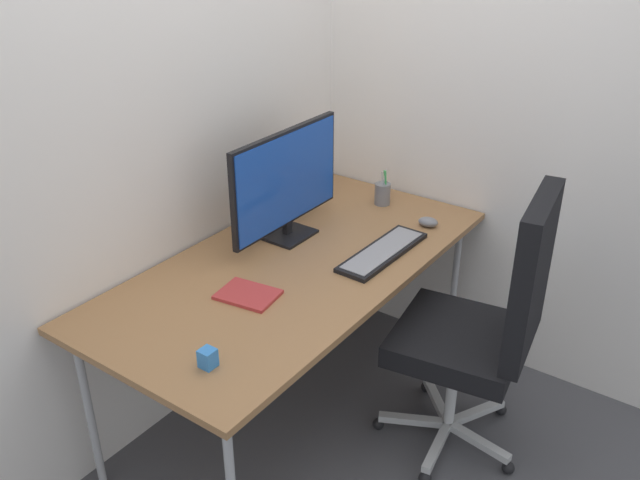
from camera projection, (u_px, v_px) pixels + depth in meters
The scene contains 11 objects.
ground_plane at pixel (298, 407), 2.94m from camera, with size 8.00×8.00×0.00m, color #4C4C51.
wall_back at pixel (197, 70), 2.53m from camera, with size 3.53×0.04×2.80m, color white.
wall_side_right at pixel (472, 53), 2.79m from camera, with size 0.04×2.67×2.80m, color white.
desk at pixel (295, 270), 2.63m from camera, with size 1.69×0.83×0.72m.
office_chair at pixel (488, 320), 2.47m from camera, with size 0.58×0.58×1.11m.
monitor at pixel (287, 182), 2.70m from camera, with size 0.64×0.16×0.45m.
keyboard at pixel (383, 252), 2.66m from camera, with size 0.47×0.15×0.02m.
mouse at pixel (428, 222), 2.88m from camera, with size 0.06×0.08×0.04m, color slate.
pen_holder at pixel (383, 193), 3.07m from camera, with size 0.07×0.07×0.17m.
notebook at pixel (248, 295), 2.39m from camera, with size 0.15×0.21×0.01m, color #B23333.
desk_clamp_accessory at pixel (208, 358), 2.02m from camera, with size 0.05×0.05×0.06m, color #337FD8.
Camera 1 is at (-1.80, -1.40, 1.99)m, focal length 38.01 mm.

